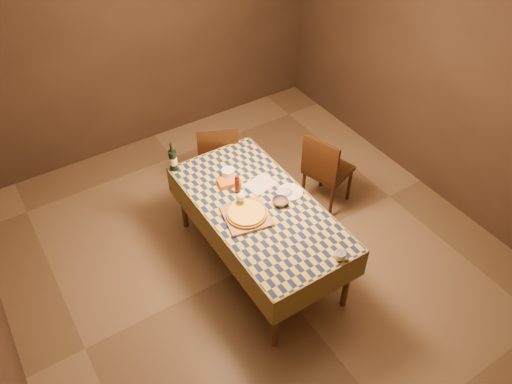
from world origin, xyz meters
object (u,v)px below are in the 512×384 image
at_px(chair_right, 325,168).
at_px(bowl, 280,202).
at_px(pizza, 246,213).
at_px(dining_table, 259,212).
at_px(chair_far, 218,156).
at_px(wine_bottle, 173,160).
at_px(white_plate, 290,192).
at_px(cutting_board, 247,216).

bearing_deg(chair_right, bowl, -155.20).
xyz_separation_m(pizza, bowl, (0.34, -0.02, -0.02)).
height_order(pizza, bowl, pizza).
distance_m(dining_table, chair_far, 1.11).
height_order(wine_bottle, chair_far, wine_bottle).
xyz_separation_m(bowl, chair_right, (0.84, 0.39, -0.27)).
bearing_deg(dining_table, wine_bottle, 115.53).
distance_m(chair_far, chair_right, 1.14).
bearing_deg(chair_far, dining_table, -99.53).
relative_size(bowl, white_plate, 0.62).
distance_m(pizza, chair_far, 1.22).
bearing_deg(white_plate, dining_table, 178.87).
bearing_deg(chair_right, white_plate, -154.89).
bearing_deg(white_plate, pizza, -174.70).
bearing_deg(white_plate, chair_right, 25.11).
bearing_deg(dining_table, bowl, -23.36).
relative_size(white_plate, chair_far, 0.25).
bearing_deg(white_plate, wine_bottle, 130.67).
bearing_deg(cutting_board, white_plate, 5.30).
relative_size(dining_table, wine_bottle, 5.98).
distance_m(dining_table, bowl, 0.21).
distance_m(pizza, chair_right, 1.27).
bearing_deg(dining_table, chair_far, 80.47).
distance_m(white_plate, chair_right, 0.80).
height_order(dining_table, white_plate, white_plate).
relative_size(bowl, wine_bottle, 0.47).
bearing_deg(pizza, dining_table, 17.89).
height_order(bowl, wine_bottle, wine_bottle).
height_order(chair_far, chair_right, same).
height_order(dining_table, cutting_board, cutting_board).
height_order(white_plate, chair_right, chair_right).
bearing_deg(bowl, chair_far, 89.66).
distance_m(cutting_board, white_plate, 0.50).
bearing_deg(dining_table, chair_right, 17.13).
bearing_deg(bowl, wine_bottle, 122.04).
bearing_deg(chair_right, cutting_board, -162.76).
bearing_deg(pizza, white_plate, 5.30).
distance_m(bowl, chair_right, 0.97).
distance_m(dining_table, wine_bottle, 0.97).
relative_size(wine_bottle, white_plate, 1.33).
xyz_separation_m(cutting_board, white_plate, (0.50, 0.05, -0.01)).
height_order(dining_table, bowl, bowl).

